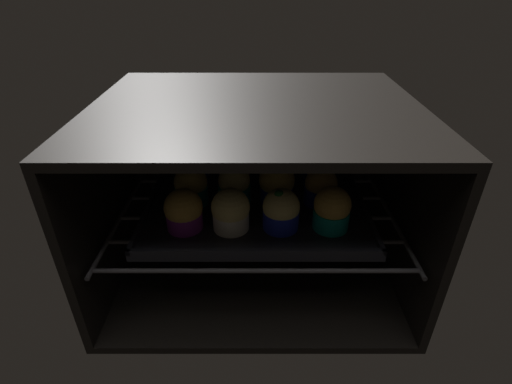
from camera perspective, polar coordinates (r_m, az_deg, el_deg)
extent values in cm
cube|color=black|center=(87.17, 0.00, -10.30)|extent=(59.00, 47.00, 1.50)
cube|color=black|center=(69.30, 0.00, 12.46)|extent=(59.00, 47.00, 1.50)
cube|color=black|center=(96.95, 0.02, 6.68)|extent=(59.00, 1.50, 34.00)
cube|color=black|center=(81.96, -20.54, -0.21)|extent=(1.50, 47.00, 34.00)
cube|color=black|center=(81.90, 20.55, -0.24)|extent=(1.50, 47.00, 34.00)
cylinder|color=#4C494C|center=(63.44, -0.02, -11.76)|extent=(54.00, 0.80, 0.80)
cylinder|color=#4C494C|center=(69.24, -0.01, -7.52)|extent=(54.00, 0.80, 0.80)
cylinder|color=#4C494C|center=(75.36, 0.00, -3.94)|extent=(54.00, 0.80, 0.80)
cylinder|color=#4C494C|center=(81.73, 0.00, -0.92)|extent=(54.00, 0.80, 0.80)
cylinder|color=#4C494C|center=(88.30, 0.01, 1.66)|extent=(54.00, 0.80, 0.80)
cylinder|color=#4C494C|center=(95.02, 0.02, 3.89)|extent=(54.00, 0.80, 0.80)
cylinder|color=#4C494C|center=(83.06, -18.98, -2.23)|extent=(0.80, 42.00, 0.80)
cylinder|color=#4C494C|center=(83.00, 19.00, -2.25)|extent=(0.80, 42.00, 0.80)
cube|color=black|center=(77.95, 0.00, -1.77)|extent=(43.28, 34.44, 1.20)
cube|color=black|center=(63.68, -0.02, -9.06)|extent=(43.28, 0.80, 1.00)
cube|color=black|center=(92.10, 0.01, 4.43)|extent=(43.28, 0.80, 1.00)
cube|color=black|center=(80.25, -15.35, -1.03)|extent=(0.80, 34.44, 1.00)
cube|color=black|center=(80.21, 15.36, -1.05)|extent=(0.80, 34.44, 1.00)
cylinder|color=#7A238C|center=(70.34, -10.68, -3.99)|extent=(6.58, 6.58, 3.65)
sphere|color=gold|center=(68.97, -10.88, -2.28)|extent=(6.96, 6.96, 6.96)
cylinder|color=silver|center=(69.16, -3.79, -4.11)|extent=(6.58, 6.58, 3.65)
sphere|color=#E0CC7A|center=(67.69, -3.86, -2.28)|extent=(6.97, 6.97, 6.97)
cylinder|color=#1928B7|center=(69.30, 3.73, -4.03)|extent=(6.58, 6.58, 3.65)
sphere|color=#E0CC7A|center=(67.84, 3.80, -2.20)|extent=(6.71, 6.71, 6.71)
sphere|color=#19511E|center=(65.86, 3.47, -0.42)|extent=(1.76, 1.76, 1.76)
cylinder|color=#0C8C84|center=(70.47, 11.16, -3.97)|extent=(6.58, 6.58, 3.65)
sphere|color=gold|center=(68.78, 11.42, -1.85)|extent=(6.68, 6.68, 6.68)
cylinder|color=#0C8C84|center=(77.55, -9.62, -0.33)|extent=(6.58, 6.58, 3.65)
sphere|color=gold|center=(76.16, -9.80, 1.48)|extent=(6.63, 6.63, 6.63)
cylinder|color=#0C8C84|center=(76.87, -3.24, -0.20)|extent=(6.58, 6.58, 3.65)
sphere|color=#E0CC7A|center=(75.39, -3.30, 1.74)|extent=(6.38, 6.38, 6.38)
sphere|color=#1E6023|center=(74.41, -3.23, 3.19)|extent=(2.45, 2.45, 2.45)
cylinder|color=#1928B7|center=(77.04, 3.09, -0.12)|extent=(6.58, 6.58, 3.65)
sphere|color=gold|center=(75.57, 3.15, 1.81)|extent=(7.18, 7.18, 7.18)
cylinder|color=#1928B7|center=(77.52, 9.60, -0.34)|extent=(6.58, 6.58, 3.65)
sphere|color=gold|center=(76.23, 9.76, 1.34)|extent=(6.50, 6.50, 6.50)
sphere|color=#19511E|center=(75.03, 10.07, 2.66)|extent=(1.94, 1.94, 1.94)
cylinder|color=#1928B7|center=(85.52, -9.05, 2.84)|extent=(6.58, 6.58, 3.65)
sphere|color=#E0CC7A|center=(84.44, -9.18, 4.29)|extent=(6.51, 6.51, 6.51)
sphere|color=#1E6023|center=(84.23, -9.75, 6.10)|extent=(2.16, 2.16, 2.16)
cylinder|color=red|center=(84.62, -3.22, 2.88)|extent=(6.58, 6.58, 3.65)
sphere|color=#DBBC60|center=(83.19, -3.28, 4.81)|extent=(6.71, 6.71, 6.71)
sphere|color=#28702D|center=(83.30, -2.88, 6.59)|extent=(1.64, 1.64, 1.64)
cylinder|color=#0C8C84|center=(84.65, 3.15, 2.89)|extent=(6.58, 6.58, 3.65)
sphere|color=#E0CC7A|center=(83.45, 3.20, 4.50)|extent=(6.42, 6.42, 6.42)
sphere|color=#28702D|center=(82.23, 4.10, 5.52)|extent=(2.30, 2.30, 2.30)
cylinder|color=#1928B7|center=(85.39, 9.03, 2.79)|extent=(6.58, 6.58, 3.65)
sphere|color=gold|center=(84.20, 9.18, 4.39)|extent=(7.13, 7.13, 7.13)
sphere|color=#28702D|center=(83.01, 9.24, 6.13)|extent=(2.50, 2.50, 2.50)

